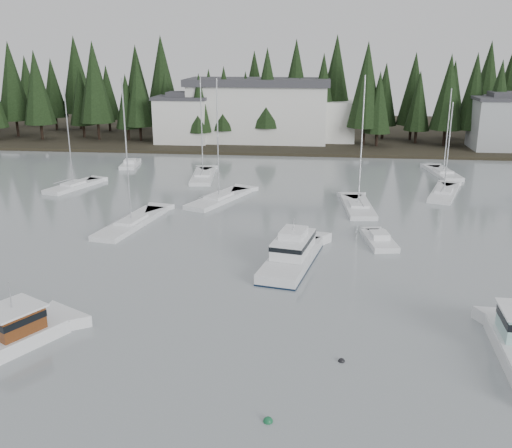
{
  "coord_description": "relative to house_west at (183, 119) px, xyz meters",
  "views": [
    {
      "loc": [
        5.87,
        -19.88,
        16.78
      ],
      "look_at": [
        0.85,
        25.53,
        2.5
      ],
      "focal_mm": 40.0,
      "sensor_mm": 36.0,
      "label": 1
    }
  ],
  "objects": [
    {
      "name": "far_shore_land",
      "position": [
        18.0,
        18.0,
        -4.65
      ],
      "size": [
        240.0,
        54.0,
        1.0
      ],
      "primitive_type": "cube",
      "color": "black",
      "rests_on": "ground"
    },
    {
      "name": "conifer_treeline",
      "position": [
        18.0,
        7.0,
        -4.65
      ],
      "size": [
        200.0,
        22.0,
        20.0
      ],
      "primitive_type": null,
      "color": "black",
      "rests_on": "ground"
    },
    {
      "name": "house_west",
      "position": [
        0.0,
        0.0,
        0.0
      ],
      "size": [
        9.54,
        7.42,
        8.75
      ],
      "color": "silver",
      "rests_on": "ground"
    },
    {
      "name": "house_east_a",
      "position": [
        54.0,
        -1.0,
        0.25
      ],
      "size": [
        10.6,
        8.48,
        9.25
      ],
      "color": "#999EA0",
      "rests_on": "ground"
    },
    {
      "name": "harbor_inn",
      "position": [
        15.04,
        3.34,
        1.12
      ],
      "size": [
        29.5,
        11.5,
        10.9
      ],
      "color": "silver",
      "rests_on": "ground"
    },
    {
      "name": "cabin_cruiser_center",
      "position": [
        22.03,
        -55.89,
        -4.0
      ],
      "size": [
        5.04,
        10.51,
        4.34
      ],
      "rotation": [
        0.0,
        0.0,
        1.37
      ],
      "color": "silver",
      "rests_on": "ground"
    },
    {
      "name": "sailboat_1",
      "position": [
        28.31,
        -38.96,
        -4.57
      ],
      "size": [
        3.5,
        9.02,
        14.58
      ],
      "rotation": [
        0.0,
        0.0,
        1.65
      ],
      "color": "silver",
      "rests_on": "ground"
    },
    {
      "name": "sailboat_2",
      "position": [
        40.89,
        -20.35,
        -4.59
      ],
      "size": [
        3.83,
        8.93,
        12.09
      ],
      "rotation": [
        0.0,
        0.0,
        1.71
      ],
      "color": "silver",
      "rests_on": "ground"
    },
    {
      "name": "sailboat_3",
      "position": [
        38.73,
        -31.68,
        -4.6
      ],
      "size": [
        5.33,
        9.62,
        11.33
      ],
      "rotation": [
        0.0,
        0.0,
        1.26
      ],
      "color": "silver",
      "rests_on": "ground"
    },
    {
      "name": "sailboat_5",
      "position": [
        12.82,
        -37.18,
        -4.58
      ],
      "size": [
        6.46,
        10.46,
        14.06
      ],
      "rotation": [
        0.0,
        0.0,
        1.18
      ],
      "color": "silver",
      "rests_on": "ground"
    },
    {
      "name": "sailboat_6",
      "position": [
        -6.14,
        -33.14,
        -4.57
      ],
      "size": [
        4.95,
        8.47,
        12.69
      ],
      "rotation": [
        0.0,
        0.0,
        1.24
      ],
      "color": "silver",
      "rests_on": "ground"
    },
    {
      "name": "sailboat_8",
      "position": [
        5.88,
        -47.31,
        -4.58
      ],
      "size": [
        4.59,
        11.18,
        14.58
      ],
      "rotation": [
        0.0,
        0.0,
        1.39
      ],
      "color": "silver",
      "rests_on": "ground"
    },
    {
      "name": "sailboat_11",
      "position": [
        8.69,
        -25.86,
        -4.58
      ],
      "size": [
        3.77,
        9.93,
        13.57
      ],
      "rotation": [
        0.0,
        0.0,
        1.68
      ],
      "color": "silver",
      "rests_on": "ground"
    },
    {
      "name": "runabout_1",
      "position": [
        29.52,
        -50.0,
        -4.52
      ],
      "size": [
        3.05,
        5.75,
        1.42
      ],
      "rotation": [
        0.0,
        0.0,
        1.73
      ],
      "color": "silver",
      "rests_on": "ground"
    },
    {
      "name": "runabout_3",
      "position": [
        -3.48,
        -19.28,
        -4.52
      ],
      "size": [
        2.99,
        6.09,
        1.42
      ],
      "rotation": [
        0.0,
        0.0,
        1.71
      ],
      "color": "silver",
      "rests_on": "ground"
    },
    {
      "name": "mooring_buoy_green",
      "position": [
        21.94,
        -76.28,
        -4.65
      ],
      "size": [
        0.47,
        0.47,
        0.47
      ],
      "primitive_type": "sphere",
      "color": "#145933",
      "rests_on": "ground"
    },
    {
      "name": "mooring_buoy_dark",
      "position": [
        25.53,
        -70.52,
        -4.65
      ],
      "size": [
        0.38,
        0.38,
        0.38
      ],
      "primitive_type": "sphere",
      "color": "black",
      "rests_on": "ground"
    }
  ]
}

